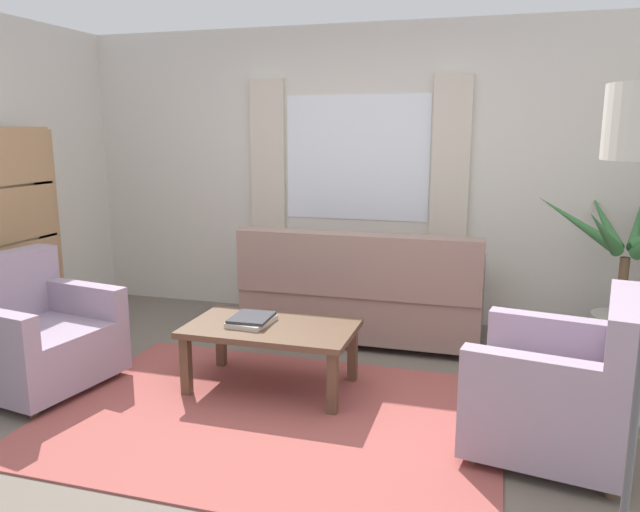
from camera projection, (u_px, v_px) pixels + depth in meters
name	position (u px, v px, depth m)	size (l,w,h in m)	color
ground_plane	(271.00, 417.00, 3.67)	(6.24, 6.24, 0.00)	#6B6056
wall_back	(358.00, 174.00, 5.53)	(5.32, 0.12, 2.60)	silver
window_with_curtains	(356.00, 158.00, 5.42)	(1.98, 0.07, 1.40)	white
area_rug	(271.00, 416.00, 3.67)	(2.68, 1.91, 0.01)	#9E4C47
couch	(363.00, 296.00, 4.98)	(1.90, 0.82, 0.92)	gray
armchair_left	(32.00, 335.00, 4.06)	(0.95, 0.96, 0.88)	#998499
armchair_right	(564.00, 389.00, 3.21)	(0.95, 0.97, 0.88)	#998499
coffee_table	(271.00, 334.00, 4.01)	(1.10, 0.64, 0.44)	brown
book_stack_on_table	(252.00, 320.00, 4.03)	(0.27, 0.32, 0.05)	beige
potted_plant	(621.00, 291.00, 4.57)	(1.31, 1.12, 1.24)	#B7B2A8
bookshelf	(7.00, 238.00, 4.66)	(0.30, 0.94, 1.72)	#A87F56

